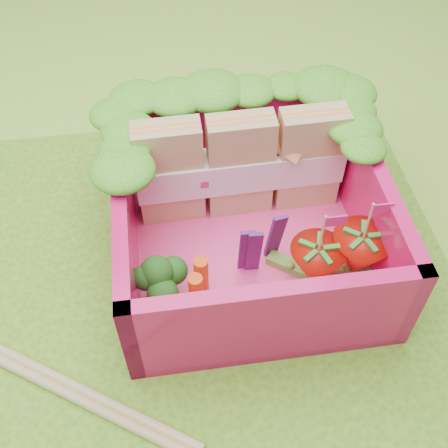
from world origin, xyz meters
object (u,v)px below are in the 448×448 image
Objects in this scene: bento_box at (250,218)px; sandwich_stack at (241,166)px; strawberry_right at (358,256)px; broccoli at (160,280)px; strawberry_left at (315,266)px.

sandwich_stack is (0.01, 0.30, 0.07)m from bento_box.
sandwich_stack is 2.09× the size of strawberry_right.
bento_box is 0.56m from broccoli.
sandwich_stack reaches higher than broccoli.
sandwich_stack is at bearing 131.76° from strawberry_right.
strawberry_right reaches higher than broccoli.
bento_box is 0.31m from sandwich_stack.
strawberry_left is at bearing -173.04° from strawberry_right.
strawberry_left is (0.75, 0.01, -0.05)m from broccoli.
sandwich_stack is 0.66m from strawberry_left.
sandwich_stack is 3.33× the size of broccoli.
bento_box is 1.18× the size of sandwich_stack.
strawberry_right reaches higher than bento_box.
strawberry_left is (0.27, -0.58, -0.16)m from sandwich_stack.
broccoli is 0.63× the size of strawberry_right.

